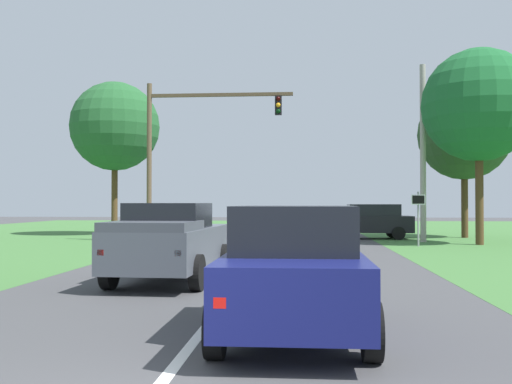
% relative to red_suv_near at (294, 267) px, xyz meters
% --- Properties ---
extents(ground_plane, '(120.00, 120.00, 0.00)m').
position_rel_red_suv_near_xyz_m(ground_plane, '(-1.37, 8.85, -0.98)').
color(ground_plane, '#424244').
extents(lane_centre_stripe, '(0.16, 43.67, 0.01)m').
position_rel_red_suv_near_xyz_m(lane_centre_stripe, '(-1.37, -2.15, -0.98)').
color(lane_centre_stripe, white).
rests_on(lane_centre_stripe, ground_plane).
extents(red_suv_near, '(2.13, 4.49, 1.87)m').
position_rel_red_suv_near_xyz_m(red_suv_near, '(0.00, 0.00, 0.00)').
color(red_suv_near, navy).
rests_on(red_suv_near, ground_plane).
extents(pickup_truck_lead, '(2.37, 5.22, 1.90)m').
position_rel_red_suv_near_xyz_m(pickup_truck_lead, '(-3.09, 5.54, 0.00)').
color(pickup_truck_lead, '#4C515B').
rests_on(pickup_truck_lead, ground_plane).
extents(traffic_light, '(7.11, 0.40, 7.72)m').
position_rel_red_suv_near_xyz_m(traffic_light, '(-5.53, 19.73, 4.09)').
color(traffic_light, brown).
rests_on(traffic_light, ground_plane).
extents(keep_moving_sign, '(0.60, 0.09, 2.39)m').
position_rel_red_suv_near_xyz_m(keep_moving_sign, '(5.14, 17.80, 0.55)').
color(keep_moving_sign, gray).
rests_on(keep_moving_sign, ground_plane).
extents(oak_tree_right, '(5.00, 5.00, 8.16)m').
position_rel_red_suv_near_xyz_m(oak_tree_right, '(8.90, 24.52, 4.67)').
color(oak_tree_right, '#4C351E').
rests_on(oak_tree_right, ground_plane).
extents(crossing_suv_far, '(4.45, 2.20, 1.83)m').
position_rel_red_suv_near_xyz_m(crossing_suv_far, '(3.67, 23.22, -0.03)').
color(crossing_suv_far, black).
rests_on(crossing_suv_far, ground_plane).
extents(utility_pole_right, '(0.28, 0.28, 8.63)m').
position_rel_red_suv_near_xyz_m(utility_pole_right, '(5.93, 20.72, 3.34)').
color(utility_pole_right, '#9E998E').
rests_on(utility_pole_right, ground_plane).
extents(extra_tree_1, '(5.24, 5.24, 9.04)m').
position_rel_red_suv_near_xyz_m(extra_tree_1, '(-10.97, 25.64, 5.42)').
color(extra_tree_1, '#4C351E').
rests_on(extra_tree_1, ground_plane).
extents(extra_tree_2, '(5.15, 5.15, 8.93)m').
position_rel_red_suv_near_xyz_m(extra_tree_2, '(8.10, 19.02, 5.36)').
color(extra_tree_2, '#4C351E').
rests_on(extra_tree_2, ground_plane).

